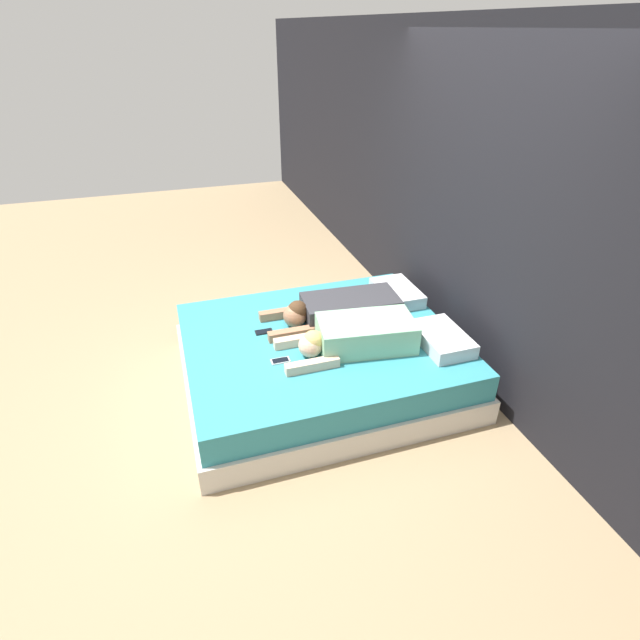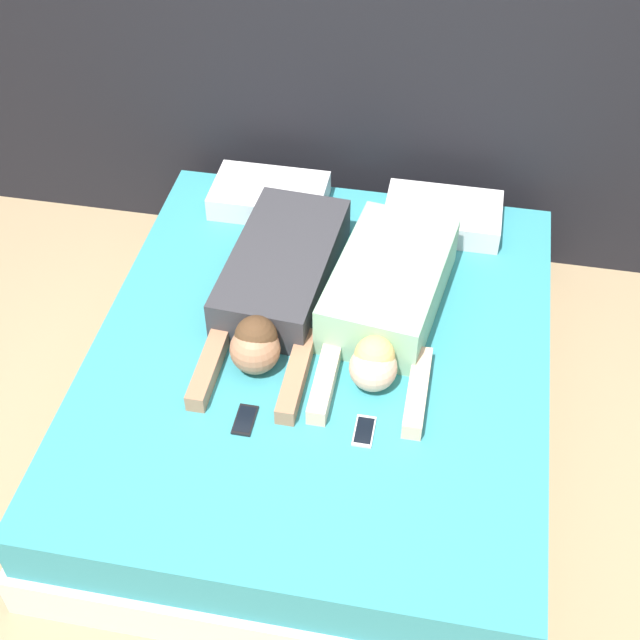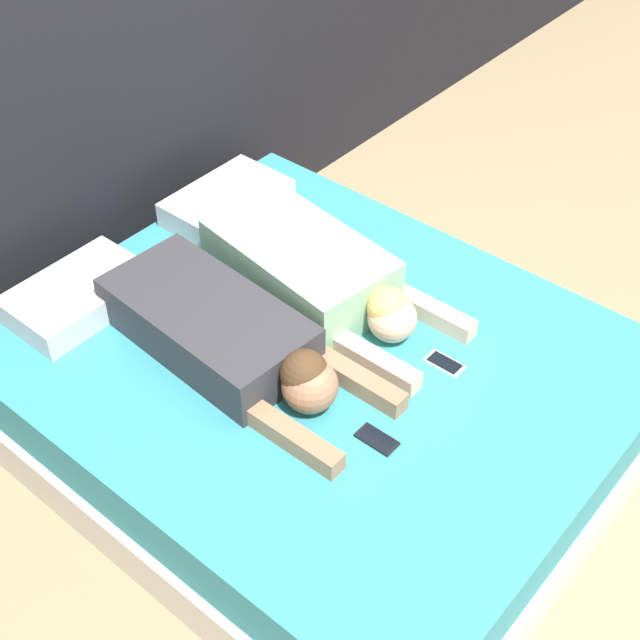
{
  "view_description": "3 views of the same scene",
  "coord_description": "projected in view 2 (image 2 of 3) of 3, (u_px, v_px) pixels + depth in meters",
  "views": [
    {
      "loc": [
        3.12,
        -1.01,
        2.51
      ],
      "look_at": [
        0.0,
        0.0,
        0.57
      ],
      "focal_mm": 28.0,
      "sensor_mm": 36.0,
      "label": 1
    },
    {
      "loc": [
        0.44,
        -2.32,
        2.9
      ],
      "look_at": [
        0.0,
        0.0,
        0.57
      ],
      "focal_mm": 50.0,
      "sensor_mm": 36.0,
      "label": 2
    },
    {
      "loc": [
        -1.73,
        -1.46,
        2.61
      ],
      "look_at": [
        0.0,
        0.0,
        0.57
      ],
      "focal_mm": 50.0,
      "sensor_mm": 36.0,
      "label": 3
    }
  ],
  "objects": [
    {
      "name": "ground_plane",
      "position": [
        320.0,
        417.0,
        3.72
      ],
      "size": [
        12.0,
        12.0,
        0.0
      ],
      "primitive_type": "plane",
      "color": "#9E8460"
    },
    {
      "name": "bed",
      "position": [
        320.0,
        384.0,
        3.58
      ],
      "size": [
        1.8,
        2.12,
        0.42
      ],
      "color": "beige",
      "rests_on": "ground_plane"
    },
    {
      "name": "pillow_head_left",
      "position": [
        269.0,
        196.0,
        4.03
      ],
      "size": [
        0.51,
        0.32,
        0.11
      ],
      "color": "silver",
      "rests_on": "bed"
    },
    {
      "name": "pillow_head_right",
      "position": [
        443.0,
        216.0,
        3.93
      ],
      "size": [
        0.51,
        0.32,
        0.11
      ],
      "color": "silver",
      "rests_on": "bed"
    },
    {
      "name": "person_left",
      "position": [
        277.0,
        284.0,
        3.55
      ],
      "size": [
        0.44,
        1.13,
        0.22
      ],
      "color": "#333338",
      "rests_on": "bed"
    },
    {
      "name": "person_right",
      "position": [
        387.0,
        298.0,
        3.47
      ],
      "size": [
        0.49,
        1.05,
        0.22
      ],
      "color": "#8CBF99",
      "rests_on": "bed"
    },
    {
      "name": "cell_phone_left",
      "position": [
        245.0,
        420.0,
        3.17
      ],
      "size": [
        0.07,
        0.14,
        0.01
      ],
      "color": "black",
      "rests_on": "bed"
    },
    {
      "name": "cell_phone_right",
      "position": [
        364.0,
        431.0,
        3.13
      ],
      "size": [
        0.07,
        0.14,
        0.01
      ],
      "color": "silver",
      "rests_on": "bed"
    }
  ]
}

